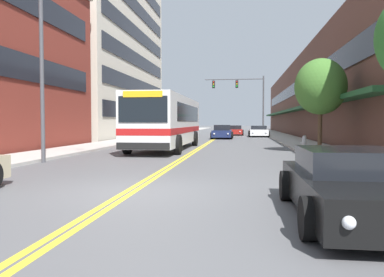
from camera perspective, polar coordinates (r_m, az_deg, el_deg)
The scene contains 16 objects.
ground_plane at distance 45.62m, azimuth 4.32°, elevation 0.49°, with size 240.00×240.00×0.00m, color #565659.
sidewalk_left at distance 46.52m, azimuth -4.21°, elevation 0.60°, with size 2.81×106.00×0.13m.
sidewalk_right at distance 45.75m, azimuth 12.99°, elevation 0.51°, with size 2.81×106.00×0.13m.
centre_line at distance 45.62m, azimuth 4.32°, elevation 0.49°, with size 0.34×106.00×0.01m.
office_tower_left at distance 44.63m, azimuth -15.92°, elevation 16.41°, with size 12.08×23.56×24.81m.
storefront_row_right at distance 46.67m, azimuth 19.98°, elevation 5.73°, with size 9.10×68.00×8.71m.
city_bus at distance 22.67m, azimuth -3.74°, elevation 2.82°, with size 2.89×11.30×3.08m.
car_champagne_parked_left_near at distance 39.70m, azimuth -2.53°, elevation 1.11°, with size 2.16×4.90×1.40m.
car_black_parked_right_foreground at distance 6.97m, azimuth 23.07°, elevation -6.58°, with size 2.09×4.48×1.17m.
car_white_parked_right_mid at distance 42.16m, azimuth 10.10°, elevation 1.07°, with size 2.21×4.82×1.22m.
car_red_moving_lead at distance 46.67m, azimuth 6.52°, elevation 1.22°, with size 2.18×4.84×1.20m.
car_navy_moving_second at distance 36.96m, azimuth 4.64°, elevation 0.96°, with size 2.08×4.64×1.34m.
traffic_signal_mast at distance 46.70m, azimuth 7.90°, elevation 6.88°, with size 7.27×0.38×7.24m.
street_lamp_left_near at distance 16.29m, azimuth -20.98°, elevation 14.35°, with size 2.42×0.28×8.47m.
street_tree_right_mid at distance 21.04m, azimuth 18.99°, elevation 7.46°, with size 2.68×2.68×4.84m.
fire_hydrant at distance 21.09m, azimuth 16.73°, elevation -0.61°, with size 0.32×0.24×0.78m.
Camera 1 is at (2.58, -8.51, 1.63)m, focal length 35.00 mm.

